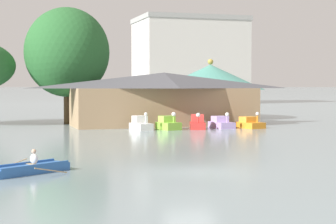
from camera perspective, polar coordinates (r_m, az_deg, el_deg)
name	(u,v)px	position (r m, az deg, el deg)	size (l,w,h in m)	color
ground_plane	(190,171)	(28.20, 2.14, -5.76)	(2000.00, 2000.00, 0.00)	gray
rowboat_with_rower	(29,169)	(28.24, -13.34, -5.38)	(3.99, 3.56, 1.12)	#2D60AD
pedal_boat_white	(141,124)	(53.54, -2.66, -1.21)	(1.79, 2.64, 1.67)	white
pedal_boat_lime	(168,124)	(53.86, 0.02, -1.18)	(2.03, 2.57, 1.66)	#8CCC3F
pedal_boat_red	(197,123)	(54.74, 2.88, -1.09)	(1.98, 2.75, 1.56)	red
pedal_boat_lavender	(221,123)	(56.14, 5.19, -1.10)	(1.71, 3.06, 1.55)	#B299D8
pedal_boat_orange	(250,123)	(56.42, 7.96, -1.11)	(2.28, 2.87, 1.58)	orange
boathouse	(164,98)	(59.46, -0.40, 1.39)	(19.74, 7.58, 5.36)	#9E7F5B
green_roof_pavilion	(210,87)	(72.69, 4.14, 2.45)	(13.38, 13.38, 7.31)	brown
shoreline_tree_mid	(67,52)	(62.68, -9.78, 5.73)	(8.88, 8.88, 12.22)	brown
background_building_block	(190,60)	(131.28, 2.11, 5.02)	(23.27, 16.01, 19.00)	beige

